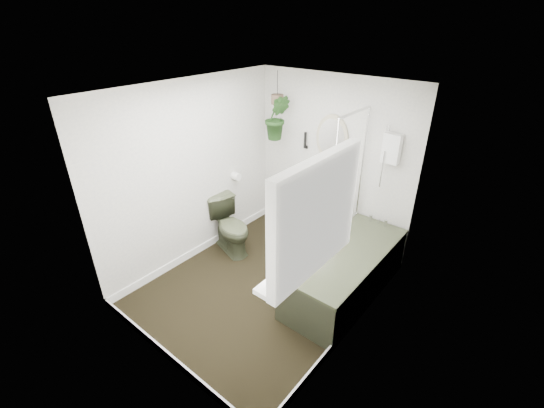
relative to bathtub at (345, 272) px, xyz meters
The scene contains 22 objects.
floor 0.99m from the bathtub, 147.99° to the right, with size 2.30×2.80×0.02m, color black.
ceiling 2.23m from the bathtub, 147.99° to the right, with size 2.30×2.80×0.02m, color white.
wall_back 1.49m from the bathtub, 131.32° to the left, with size 2.30×0.02×2.30m, color silver.
wall_front 2.24m from the bathtub, 112.73° to the right, with size 2.30×0.02×2.30m, color silver.
wall_left 2.20m from the bathtub, 165.69° to the right, with size 0.02×2.80×2.30m, color silver.
wall_right 1.06m from the bathtub, 54.25° to the right, with size 0.02×2.80×2.30m, color silver.
skirting 0.97m from the bathtub, 147.99° to the right, with size 2.30×2.80×0.10m, color white.
bathtub is the anchor object (origin of this frame).
bath_screen 1.15m from the bathtub, 123.96° to the left, with size 0.04×0.72×1.40m, color silver, non-canonical shape.
shower_box 1.51m from the bathtub, 90.00° to the left, with size 0.20×0.10×0.35m, color white.
oval_mirror 1.70m from the bathtub, 132.87° to the left, with size 0.46×0.03×0.62m, color tan.
wall_sconce 1.85m from the bathtub, 144.54° to the left, with size 0.04×0.04×0.22m, color black.
toilet_roll_holder 2.01m from the bathtub, behind, with size 0.11×0.11×0.11m, color white.
window_recess 1.84m from the bathtub, 76.41° to the right, with size 0.08×1.00×0.90m, color white.
window_sill 1.54m from the bathtub, 79.61° to the right, with size 0.18×1.00×0.04m, color white.
window_blinds 1.83m from the bathtub, 78.46° to the right, with size 0.01×0.86×0.76m, color white.
toilet 1.66m from the bathtub, behind, with size 0.41×0.72×0.73m, color #3C422C.
pedestal_sink 1.02m from the bathtub, 142.97° to the left, with size 0.51×0.44×0.87m, color #3C422C, non-canonical shape.
sill_plant 1.66m from the bathtub, 81.76° to the right, with size 0.20×0.17×0.22m, color black.
hanging_plant 2.15m from the bathtub, 157.64° to the left, with size 0.33×0.26×0.59m, color black.
soap_bottle 0.59m from the bathtub, 129.33° to the right, with size 0.08×0.08×0.17m, color #353232.
hanging_pot 2.32m from the bathtub, 157.64° to the left, with size 0.16×0.16×0.12m, color brown.
Camera 1 is at (2.25, -2.61, 2.92)m, focal length 24.00 mm.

